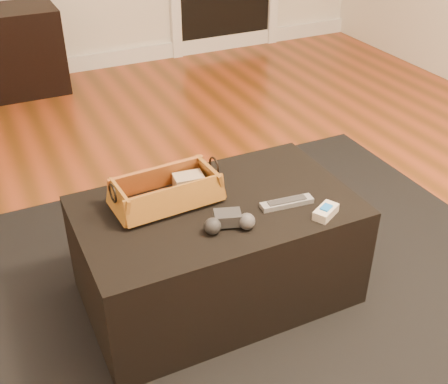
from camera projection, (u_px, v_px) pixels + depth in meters
name	position (u px, v px, depth m)	size (l,w,h in m)	color
floor	(228.00, 284.00, 2.31)	(5.00, 5.50, 0.01)	brown
baseboard	(75.00, 64.00, 4.36)	(5.00, 0.04, 0.12)	white
area_rug	(223.00, 301.00, 2.21)	(2.60, 2.00, 0.01)	black
ottoman	(217.00, 251.00, 2.13)	(1.00, 0.60, 0.42)	black
tv_remote	(163.00, 201.00, 1.99)	(0.21, 0.05, 0.02)	black
cloth_bundle	(189.00, 182.00, 2.07)	(0.11, 0.07, 0.06)	tan
wicker_basket	(166.00, 192.00, 2.00)	(0.40, 0.23, 0.14)	#A65725
game_controller	(229.00, 221.00, 1.88)	(0.18, 0.12, 0.06)	#29292B
silver_remote	(287.00, 203.00, 2.01)	(0.20, 0.06, 0.02)	gray
cream_gadget	(326.00, 212.00, 1.95)	(0.12, 0.10, 0.04)	beige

